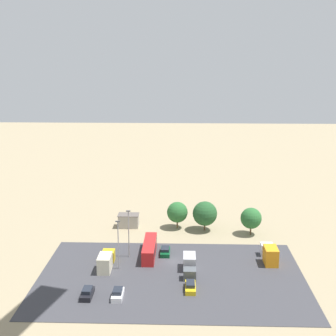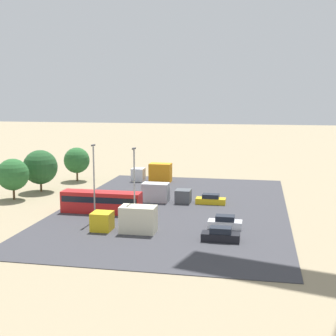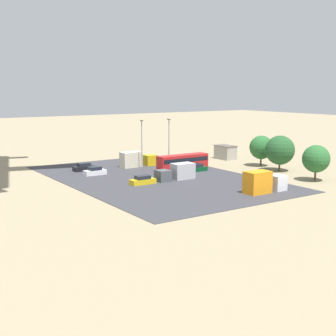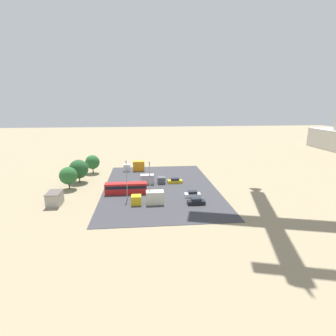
{
  "view_description": "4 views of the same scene",
  "coord_description": "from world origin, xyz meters",
  "px_view_note": "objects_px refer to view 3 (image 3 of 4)",
  "views": [
    {
      "loc": [
        -2.07,
        88.72,
        41.26
      ],
      "look_at": [
        0.25,
        18.44,
        24.23
      ],
      "focal_mm": 50.0,
      "sensor_mm": 36.0,
      "label": 1
    },
    {
      "loc": [
        66.04,
        19.04,
        16.57
      ],
      "look_at": [
        0.04,
        6.05,
        5.98
      ],
      "focal_mm": 50.0,
      "sensor_mm": 36.0,
      "label": 2
    },
    {
      "loc": [
        -72.11,
        52.54,
        16.42
      ],
      "look_at": [
        -2.0,
        5.65,
        2.08
      ],
      "focal_mm": 50.0,
      "sensor_mm": 36.0,
      "label": 3
    },
    {
      "loc": [
        73.84,
        2.23,
        24.4
      ],
      "look_at": [
        -1.27,
        9.59,
        5.48
      ],
      "focal_mm": 28.0,
      "sensor_mm": 36.0,
      "label": 4
    }
  ],
  "objects_px": {
    "parked_car_0": "(95,171)",
    "parked_truck_0": "(136,160)",
    "parked_car_2": "(143,180)",
    "parked_truck_1": "(177,172)",
    "shed_building": "(225,152)",
    "bus": "(183,161)",
    "parked_truck_2": "(263,182)",
    "parked_car_3": "(196,168)",
    "parked_car_1": "(84,167)"
  },
  "relations": [
    {
      "from": "parked_car_0",
      "to": "parked_truck_2",
      "type": "xyz_separation_m",
      "value": [
        -29.05,
        -15.69,
        0.96
      ]
    },
    {
      "from": "parked_car_0",
      "to": "parked_truck_1",
      "type": "relative_size",
      "value": 0.56
    },
    {
      "from": "shed_building",
      "to": "bus",
      "type": "bearing_deg",
      "value": 110.65
    },
    {
      "from": "parked_car_0",
      "to": "parked_truck_1",
      "type": "bearing_deg",
      "value": -140.27
    },
    {
      "from": "bus",
      "to": "parked_truck_2",
      "type": "height_order",
      "value": "parked_truck_2"
    },
    {
      "from": "parked_car_0",
      "to": "parked_truck_0",
      "type": "height_order",
      "value": "parked_truck_0"
    },
    {
      "from": "parked_car_2",
      "to": "parked_truck_1",
      "type": "bearing_deg",
      "value": -89.3
    },
    {
      "from": "shed_building",
      "to": "parked_truck_1",
      "type": "xyz_separation_m",
      "value": [
        -14.7,
        24.11,
        -0.23
      ]
    },
    {
      "from": "parked_car_2",
      "to": "parked_truck_0",
      "type": "distance_m",
      "value": 18.61
    },
    {
      "from": "parked_car_1",
      "to": "parked_truck_1",
      "type": "height_order",
      "value": "parked_truck_1"
    },
    {
      "from": "parked_truck_0",
      "to": "parked_truck_2",
      "type": "bearing_deg",
      "value": 7.34
    },
    {
      "from": "bus",
      "to": "parked_truck_0",
      "type": "relative_size",
      "value": 1.43
    },
    {
      "from": "parked_truck_2",
      "to": "shed_building",
      "type": "bearing_deg",
      "value": 148.74
    },
    {
      "from": "parked_car_2",
      "to": "parked_truck_2",
      "type": "bearing_deg",
      "value": -142.42
    },
    {
      "from": "bus",
      "to": "parked_car_1",
      "type": "bearing_deg",
      "value": 61.22
    },
    {
      "from": "parked_truck_0",
      "to": "parked_truck_2",
      "type": "distance_m",
      "value": 33.24
    },
    {
      "from": "bus",
      "to": "parked_car_0",
      "type": "height_order",
      "value": "bus"
    },
    {
      "from": "parked_car_1",
      "to": "parked_truck_0",
      "type": "relative_size",
      "value": 0.55
    },
    {
      "from": "bus",
      "to": "parked_car_0",
      "type": "distance_m",
      "value": 18.21
    },
    {
      "from": "parked_car_3",
      "to": "parked_truck_0",
      "type": "bearing_deg",
      "value": 31.86
    },
    {
      "from": "parked_car_2",
      "to": "parked_truck_0",
      "type": "height_order",
      "value": "parked_truck_0"
    },
    {
      "from": "shed_building",
      "to": "parked_car_2",
      "type": "relative_size",
      "value": 1.12
    },
    {
      "from": "bus",
      "to": "parked_car_1",
      "type": "xyz_separation_m",
      "value": [
        9.65,
        17.57,
        -0.96
      ]
    },
    {
      "from": "parked_car_3",
      "to": "bus",
      "type": "bearing_deg",
      "value": 15.64
    },
    {
      "from": "parked_car_0",
      "to": "parked_truck_2",
      "type": "relative_size",
      "value": 0.56
    },
    {
      "from": "parked_car_2",
      "to": "parked_truck_2",
      "type": "xyz_separation_m",
      "value": [
        -16.34,
        -12.58,
        0.99
      ]
    },
    {
      "from": "parked_car_1",
      "to": "parked_truck_0",
      "type": "xyz_separation_m",
      "value": [
        -1.44,
        -11.35,
        0.81
      ]
    },
    {
      "from": "bus",
      "to": "parked_car_0",
      "type": "relative_size",
      "value": 2.7
    },
    {
      "from": "parked_truck_0",
      "to": "parked_truck_1",
      "type": "height_order",
      "value": "parked_truck_0"
    },
    {
      "from": "shed_building",
      "to": "parked_car_0",
      "type": "height_order",
      "value": "shed_building"
    },
    {
      "from": "bus",
      "to": "parked_car_3",
      "type": "relative_size",
      "value": 2.51
    },
    {
      "from": "shed_building",
      "to": "bus",
      "type": "xyz_separation_m",
      "value": [
        -6.38,
        16.93,
        0.08
      ]
    },
    {
      "from": "parked_truck_0",
      "to": "parked_truck_1",
      "type": "distance_m",
      "value": 16.56
    },
    {
      "from": "parked_car_0",
      "to": "parked_car_1",
      "type": "distance_m",
      "value": 5.36
    },
    {
      "from": "shed_building",
      "to": "parked_car_3",
      "type": "bearing_deg",
      "value": 121.07
    },
    {
      "from": "parked_truck_0",
      "to": "parked_truck_1",
      "type": "bearing_deg",
      "value": -3.32
    },
    {
      "from": "parked_car_3",
      "to": "parked_truck_1",
      "type": "relative_size",
      "value": 0.6
    },
    {
      "from": "shed_building",
      "to": "parked_car_2",
      "type": "distance_m",
      "value": 34.79
    },
    {
      "from": "parked_car_1",
      "to": "parked_truck_1",
      "type": "xyz_separation_m",
      "value": [
        -17.97,
        -10.39,
        0.65
      ]
    },
    {
      "from": "parked_truck_1",
      "to": "parked_car_2",
      "type": "bearing_deg",
      "value": 90.7
    },
    {
      "from": "bus",
      "to": "parked_truck_0",
      "type": "bearing_deg",
      "value": 37.14
    },
    {
      "from": "parked_car_0",
      "to": "parked_truck_1",
      "type": "distance_m",
      "value": 16.42
    },
    {
      "from": "parked_car_1",
      "to": "parked_truck_1",
      "type": "bearing_deg",
      "value": -149.98
    },
    {
      "from": "parked_car_3",
      "to": "parked_car_1",
      "type": "bearing_deg",
      "value": 55.04
    },
    {
      "from": "parked_truck_1",
      "to": "parked_truck_2",
      "type": "bearing_deg",
      "value": -162.42
    },
    {
      "from": "parked_truck_2",
      "to": "parked_car_2",
      "type": "bearing_deg",
      "value": -142.42
    },
    {
      "from": "parked_car_2",
      "to": "parked_truck_1",
      "type": "height_order",
      "value": "parked_truck_1"
    },
    {
      "from": "parked_car_3",
      "to": "parked_truck_2",
      "type": "distance_m",
      "value": 21.7
    },
    {
      "from": "parked_car_0",
      "to": "parked_truck_0",
      "type": "relative_size",
      "value": 0.53
    },
    {
      "from": "shed_building",
      "to": "parked_truck_1",
      "type": "relative_size",
      "value": 0.67
    }
  ]
}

